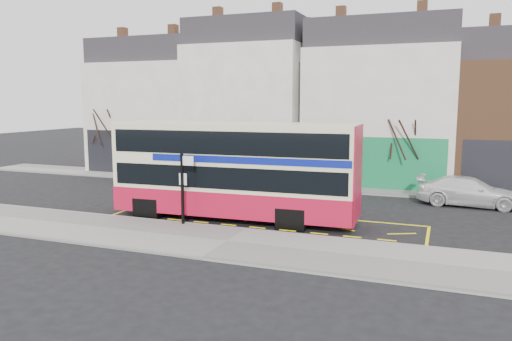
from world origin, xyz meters
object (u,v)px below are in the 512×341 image
at_px(double_decker_bus, 235,169).
at_px(bus_stop_post, 184,182).
at_px(car_grey, 309,180).
at_px(car_white, 469,192).
at_px(car_silver, 168,171).
at_px(street_tree_left, 105,117).
at_px(street_tree_right, 404,129).

height_order(double_decker_bus, bus_stop_post, double_decker_bus).
bearing_deg(car_grey, car_white, -115.89).
bearing_deg(bus_stop_post, car_silver, 123.47).
distance_m(double_decker_bus, car_grey, 8.27).
height_order(car_grey, car_white, car_white).
bearing_deg(car_silver, street_tree_left, 84.45).
bearing_deg(bus_stop_post, car_white, 37.50).
relative_size(bus_stop_post, street_tree_left, 0.50).
relative_size(double_decker_bus, car_grey, 2.71).
height_order(bus_stop_post, car_white, bus_stop_post).
relative_size(bus_stop_post, street_tree_right, 0.55).
height_order(car_silver, street_tree_left, street_tree_left).
relative_size(car_grey, car_white, 0.80).
height_order(car_white, street_tree_left, street_tree_left).
bearing_deg(street_tree_right, bus_stop_post, -123.95).
relative_size(car_grey, street_tree_left, 0.67).
height_order(bus_stop_post, street_tree_left, street_tree_left).
height_order(car_silver, car_white, car_silver).
bearing_deg(street_tree_left, car_grey, -7.16).
height_order(car_white, street_tree_right, street_tree_right).
bearing_deg(car_silver, double_decker_bus, -121.34).
xyz_separation_m(car_grey, street_tree_left, (-15.84, 1.99, 3.45)).
bearing_deg(double_decker_bus, street_tree_left, 143.07).
xyz_separation_m(double_decker_bus, street_tree_left, (-14.57, 10.00, 1.82)).
height_order(double_decker_bus, car_white, double_decker_bus).
bearing_deg(double_decker_bus, car_grey, 78.51).
bearing_deg(bus_stop_post, street_tree_left, 136.85).
bearing_deg(double_decker_bus, car_silver, 133.56).
bearing_deg(car_silver, car_white, -80.14).
height_order(street_tree_left, street_tree_right, street_tree_left).
distance_m(car_silver, car_white, 18.17).
distance_m(double_decker_bus, car_white, 12.29).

